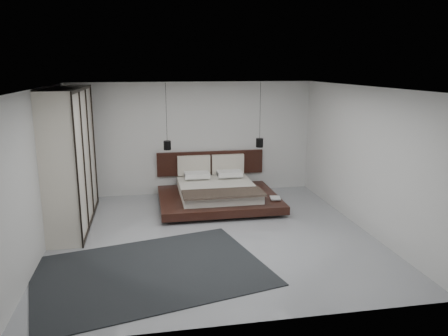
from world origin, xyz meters
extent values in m
plane|color=gray|center=(0.00, 0.00, 0.00)|extent=(6.00, 6.00, 0.00)
plane|color=white|center=(0.00, 0.00, 2.80)|extent=(6.00, 6.00, 0.00)
plane|color=silver|center=(0.00, 3.00, 1.40)|extent=(6.00, 0.00, 6.00)
plane|color=silver|center=(0.00, -3.00, 1.40)|extent=(6.00, 0.00, 6.00)
plane|color=silver|center=(-3.00, 0.00, 1.40)|extent=(0.00, 6.00, 6.00)
plane|color=silver|center=(3.00, 0.00, 1.40)|extent=(0.00, 6.00, 6.00)
cube|color=black|center=(-2.95, 2.45, 1.30)|extent=(0.05, 0.90, 2.60)
cube|color=black|center=(0.41, 1.75, 0.04)|extent=(2.13, 1.74, 0.08)
cube|color=black|center=(0.41, 1.75, 0.16)|extent=(2.71, 2.23, 0.17)
cube|color=silver|center=(0.41, 1.88, 0.36)|extent=(1.74, 1.94, 0.21)
cube|color=black|center=(0.41, 1.12, 0.49)|extent=(1.76, 0.68, 0.05)
cube|color=white|center=(0.01, 2.62, 0.52)|extent=(0.60, 0.39, 0.12)
cube|color=white|center=(0.82, 2.62, 0.52)|extent=(0.60, 0.39, 0.12)
cube|color=white|center=(0.01, 2.49, 0.58)|extent=(0.60, 0.39, 0.12)
cube|color=white|center=(0.82, 2.49, 0.58)|extent=(0.60, 0.39, 0.12)
cube|color=black|center=(0.41, 2.96, 0.76)|extent=(2.71, 0.08, 0.60)
cube|color=beige|center=(-0.02, 2.87, 0.73)|extent=(0.82, 0.10, 0.50)
cube|color=beige|center=(0.85, 2.87, 0.73)|extent=(0.82, 0.10, 0.50)
imported|color=#99724C|center=(1.53, 1.27, 0.27)|extent=(0.27, 0.33, 0.03)
imported|color=#99724C|center=(1.51, 1.24, 0.29)|extent=(0.26, 0.33, 0.02)
cylinder|color=black|center=(-0.70, 2.33, 2.14)|extent=(0.01, 0.01, 1.33)
cylinder|color=black|center=(-0.70, 2.33, 1.36)|extent=(0.17, 0.17, 0.21)
cylinder|color=#FFE0B2|center=(-0.70, 2.33, 1.27)|extent=(0.13, 0.13, 0.01)
cylinder|color=black|center=(1.53, 2.33, 2.13)|extent=(0.01, 0.01, 1.34)
cylinder|color=black|center=(1.53, 2.33, 1.36)|extent=(0.18, 0.18, 0.22)
cylinder|color=#FFE0B2|center=(1.53, 2.33, 1.26)|extent=(0.13, 0.13, 0.01)
cube|color=silver|center=(-2.70, 1.20, 1.38)|extent=(0.64, 2.76, 2.76)
cube|color=black|center=(-2.37, 1.20, 2.73)|extent=(0.03, 2.76, 0.06)
cube|color=black|center=(-2.37, 1.20, 0.03)|extent=(0.03, 2.76, 0.06)
cube|color=black|center=(-2.37, -0.19, 1.38)|extent=(0.03, 0.05, 2.76)
cube|color=black|center=(-2.37, 0.74, 1.38)|extent=(0.03, 0.05, 2.76)
cube|color=black|center=(-2.37, 1.66, 1.38)|extent=(0.03, 0.05, 2.76)
cube|color=black|center=(-2.37, 2.58, 1.38)|extent=(0.03, 0.05, 2.76)
cube|color=black|center=(-1.20, -1.35, 0.01)|extent=(4.02, 3.27, 0.02)
camera|label=1|loc=(-1.19, -7.79, 3.16)|focal=35.00mm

